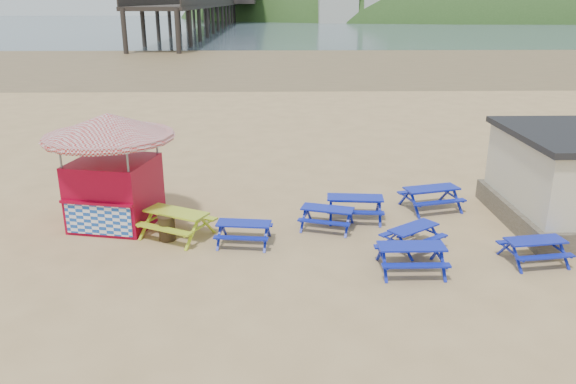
{
  "coord_description": "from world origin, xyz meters",
  "views": [
    {
      "loc": [
        -0.92,
        -16.48,
        7.17
      ],
      "look_at": [
        -0.47,
        1.5,
        1.0
      ],
      "focal_mm": 35.0,
      "sensor_mm": 36.0,
      "label": 1
    }
  ],
  "objects_px": {
    "picnic_table_blue_a": "(327,218)",
    "picnic_table_yellow": "(177,224)",
    "picnic_table_blue_b": "(355,208)",
    "litter_bin": "(167,228)",
    "ice_cream_kiosk": "(111,156)"
  },
  "relations": [
    {
      "from": "picnic_table_blue_a",
      "to": "picnic_table_blue_b",
      "type": "relative_size",
      "value": 0.99
    },
    {
      "from": "ice_cream_kiosk",
      "to": "picnic_table_blue_a",
      "type": "bearing_deg",
      "value": 7.12
    },
    {
      "from": "picnic_table_blue_b",
      "to": "ice_cream_kiosk",
      "type": "bearing_deg",
      "value": -172.84
    },
    {
      "from": "picnic_table_yellow",
      "to": "picnic_table_blue_a",
      "type": "bearing_deg",
      "value": 34.51
    },
    {
      "from": "picnic_table_yellow",
      "to": "litter_bin",
      "type": "distance_m",
      "value": 0.38
    },
    {
      "from": "picnic_table_blue_b",
      "to": "ice_cream_kiosk",
      "type": "relative_size",
      "value": 0.41
    },
    {
      "from": "picnic_table_blue_a",
      "to": "picnic_table_yellow",
      "type": "relative_size",
      "value": 0.79
    },
    {
      "from": "picnic_table_blue_a",
      "to": "picnic_table_yellow",
      "type": "xyz_separation_m",
      "value": [
        -4.85,
        -0.58,
        0.07
      ]
    },
    {
      "from": "picnic_table_blue_b",
      "to": "picnic_table_yellow",
      "type": "height_order",
      "value": "picnic_table_yellow"
    },
    {
      "from": "picnic_table_yellow",
      "to": "ice_cream_kiosk",
      "type": "xyz_separation_m",
      "value": [
        -2.19,
        1.15,
        1.95
      ]
    },
    {
      "from": "picnic_table_blue_a",
      "to": "picnic_table_blue_b",
      "type": "height_order",
      "value": "picnic_table_blue_b"
    },
    {
      "from": "picnic_table_blue_a",
      "to": "picnic_table_yellow",
      "type": "distance_m",
      "value": 4.89
    },
    {
      "from": "picnic_table_blue_a",
      "to": "ice_cream_kiosk",
      "type": "xyz_separation_m",
      "value": [
        -7.04,
        0.58,
        2.02
      ]
    },
    {
      "from": "picnic_table_yellow",
      "to": "ice_cream_kiosk",
      "type": "distance_m",
      "value": 3.15
    },
    {
      "from": "picnic_table_blue_a",
      "to": "picnic_table_yellow",
      "type": "bearing_deg",
      "value": -155.69
    }
  ]
}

